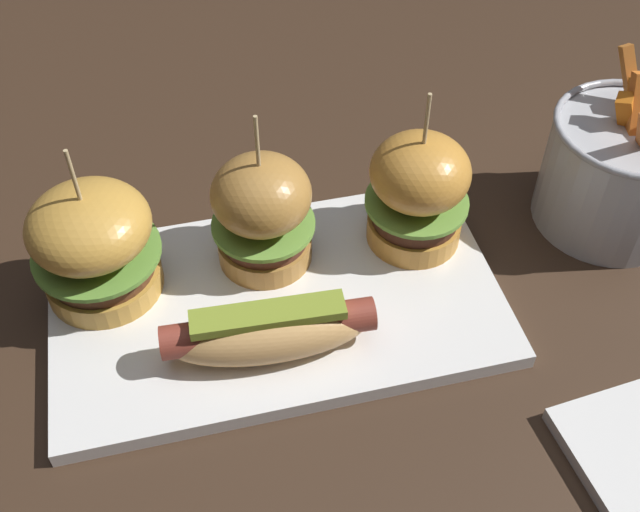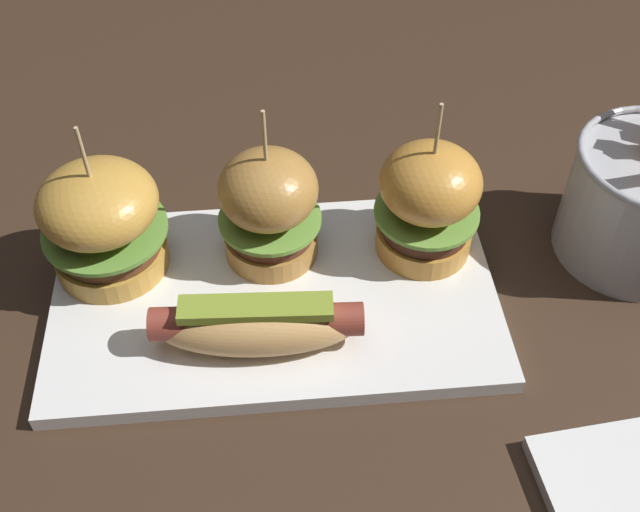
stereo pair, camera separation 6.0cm
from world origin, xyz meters
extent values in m
plane|color=#382619|center=(0.00, 0.00, 0.00)|extent=(3.00, 3.00, 0.00)
cube|color=white|center=(0.00, 0.00, 0.01)|extent=(0.36, 0.21, 0.01)
ellipsoid|color=tan|center=(-0.01, -0.05, 0.04)|extent=(0.15, 0.06, 0.04)
cylinder|color=brown|center=(-0.01, -0.05, 0.04)|extent=(0.16, 0.03, 0.03)
cube|color=olive|center=(-0.01, -0.05, 0.06)|extent=(0.11, 0.03, 0.01)
cylinder|color=gold|center=(-0.13, 0.05, 0.02)|extent=(0.09, 0.09, 0.02)
cylinder|color=#59331C|center=(-0.13, 0.05, 0.04)|extent=(0.09, 0.09, 0.02)
cylinder|color=#609338|center=(-0.13, 0.05, 0.05)|extent=(0.10, 0.10, 0.00)
ellipsoid|color=gold|center=(-0.13, 0.05, 0.08)|extent=(0.09, 0.09, 0.05)
cylinder|color=tan|center=(-0.13, 0.05, 0.12)|extent=(0.00, 0.00, 0.06)
cylinder|color=#B17C3A|center=(0.00, 0.05, 0.02)|extent=(0.08, 0.08, 0.02)
cylinder|color=#522B1F|center=(0.00, 0.05, 0.04)|extent=(0.07, 0.07, 0.01)
cylinder|color=#6B9E3D|center=(0.00, 0.05, 0.05)|extent=(0.08, 0.08, 0.00)
ellipsoid|color=#B17C3A|center=(0.00, 0.05, 0.08)|extent=(0.08, 0.08, 0.06)
cylinder|color=tan|center=(0.00, 0.05, 0.13)|extent=(0.00, 0.00, 0.06)
cylinder|color=gold|center=(0.13, 0.04, 0.02)|extent=(0.08, 0.08, 0.02)
cylinder|color=#462416|center=(0.13, 0.04, 0.04)|extent=(0.07, 0.07, 0.02)
cylinder|color=#6B9E3D|center=(0.13, 0.04, 0.05)|extent=(0.09, 0.09, 0.00)
ellipsoid|color=gold|center=(0.13, 0.04, 0.09)|extent=(0.08, 0.08, 0.06)
cylinder|color=tan|center=(0.13, 0.04, 0.13)|extent=(0.00, 0.00, 0.06)
cylinder|color=#B7BABF|center=(0.31, 0.04, 0.05)|extent=(0.13, 0.13, 0.10)
torus|color=#A8AAB2|center=(0.31, 0.04, 0.10)|extent=(0.13, 0.13, 0.01)
cube|color=orange|center=(0.32, 0.07, 0.10)|extent=(0.03, 0.05, 0.09)
cube|color=orange|center=(0.31, 0.05, 0.09)|extent=(0.04, 0.02, 0.07)
cube|color=orange|center=(0.32, 0.04, 0.09)|extent=(0.04, 0.02, 0.07)
cube|color=orange|center=(0.31, 0.04, 0.10)|extent=(0.02, 0.05, 0.09)
cube|color=orange|center=(0.32, 0.05, 0.09)|extent=(0.02, 0.04, 0.07)
camera|label=1|loc=(-0.06, -0.40, 0.49)|focal=43.41mm
camera|label=2|loc=(0.00, -0.41, 0.49)|focal=43.41mm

